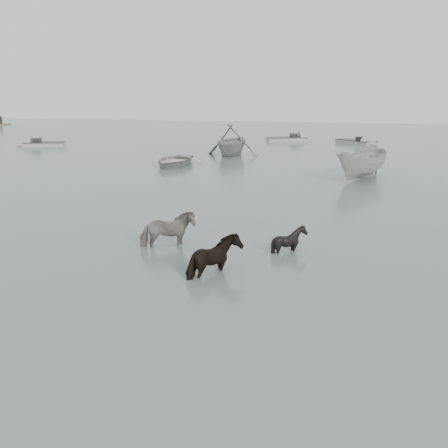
{
  "coord_description": "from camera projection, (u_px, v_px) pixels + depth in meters",
  "views": [
    {
      "loc": [
        1.38,
        -13.14,
        4.76
      ],
      "look_at": [
        -1.91,
        0.62,
        1.0
      ],
      "focal_mm": 40.0,
      "sensor_mm": 36.0,
      "label": 1
    }
  ],
  "objects": [
    {
      "name": "skiff_mid",
      "position": [
        356.0,
        140.0,
        46.82
      ],
      "size": [
        4.94,
        4.95,
        0.75
      ],
      "primitive_type": null,
      "rotation": [
        0.0,
        0.0,
        -0.79
      ],
      "color": "gray",
      "rests_on": "ground"
    },
    {
      "name": "pony_black",
      "position": [
        290.0,
        233.0,
        15.28
      ],
      "size": [
        1.08,
        0.97,
        1.12
      ],
      "primitive_type": "imported",
      "rotation": [
        0.0,
        0.0,
        1.5
      ],
      "color": "black",
      "rests_on": "ground"
    },
    {
      "name": "skiff_far",
      "position": [
        287.0,
        137.0,
        49.71
      ],
      "size": [
        5.66,
        3.5,
        0.75
      ],
      "primitive_type": null,
      "rotation": [
        0.0,
        0.0,
        0.38
      ],
      "color": "#ACAFAC",
      "rests_on": "ground"
    },
    {
      "name": "skiff_outer",
      "position": [
        44.0,
        142.0,
        44.91
      ],
      "size": [
        5.2,
        3.13,
        0.75
      ],
      "primitive_type": null,
      "rotation": [
        0.0,
        0.0,
        3.47
      ],
      "color": "#AEADA9",
      "rests_on": "ground"
    },
    {
      "name": "pony_pinto",
      "position": [
        167.0,
        225.0,
        15.64
      ],
      "size": [
        1.89,
        1.48,
        1.45
      ],
      "primitive_type": "imported",
      "rotation": [
        0.0,
        0.0,
        2.04
      ],
      "color": "black",
      "rests_on": "ground"
    },
    {
      "name": "ground",
      "position": [
        285.0,
        268.0,
        13.88
      ],
      "size": [
        140.0,
        140.0,
        0.0
      ],
      "primitive_type": "plane",
      "color": "#4E5C58",
      "rests_on": "ground"
    },
    {
      "name": "pony_dark",
      "position": [
        215.0,
        249.0,
        13.26
      ],
      "size": [
        1.34,
        1.52,
        1.41
      ],
      "primitive_type": "imported",
      "rotation": [
        0.0,
        0.0,
        1.46
      ],
      "color": "black",
      "rests_on": "ground"
    },
    {
      "name": "rowboat_lead",
      "position": [
        174.0,
        159.0,
        33.14
      ],
      "size": [
        3.26,
        4.47,
        0.91
      ],
      "primitive_type": "imported",
      "rotation": [
        0.0,
        0.0,
        -0.03
      ],
      "color": "beige",
      "rests_on": "ground"
    },
    {
      "name": "boat_small",
      "position": [
        362.0,
        162.0,
        28.06
      ],
      "size": [
        3.77,
        5.0,
        1.82
      ],
      "primitive_type": "imported",
      "rotation": [
        0.0,
        0.0,
        -0.48
      ],
      "color": "#AEADA9",
      "rests_on": "ground"
    },
    {
      "name": "rowboat_trail",
      "position": [
        232.0,
        139.0,
        38.27
      ],
      "size": [
        4.58,
        5.17,
        2.53
      ],
      "primitive_type": "imported",
      "rotation": [
        0.0,
        0.0,
        3.05
      ],
      "color": "#9EA09D",
      "rests_on": "ground"
    }
  ]
}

